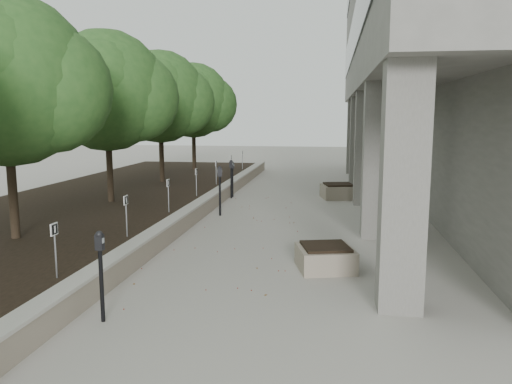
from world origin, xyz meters
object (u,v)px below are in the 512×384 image
Objects in this scene: planter_front at (325,257)px; crabapple_tree_2 at (7,117)px; crabapple_tree_4 at (160,116)px; planter_back at (338,191)px; crabapple_tree_3 at (107,117)px; parking_meter_4 at (233,179)px; parking_meter_5 at (231,179)px; parking_meter_2 at (101,277)px; crabapple_tree_5 at (193,116)px; parking_meter_3 at (220,191)px.

crabapple_tree_2 is at bearing 179.71° from planter_front.
crabapple_tree_4 is 7.91m from planter_back.
crabapple_tree_2 is 1.00× the size of crabapple_tree_3.
parking_meter_4 is 1.14× the size of planter_back.
planter_back is at bearing -6.35° from crabapple_tree_4.
crabapple_tree_4 reaches higher than parking_meter_5.
crabapple_tree_3 reaches higher than planter_back.
parking_meter_5 reaches higher than planter_back.
planter_front is (6.98, -10.04, -2.86)m from crabapple_tree_4.
parking_meter_2 is at bearing -81.25° from parking_meter_5.
crabapple_tree_3 is 3.79× the size of parking_meter_2.
crabapple_tree_5 reaches higher than parking_meter_4.
crabapple_tree_5 reaches higher than planter_back.
planter_front is (6.98, -0.04, -2.86)m from crabapple_tree_2.
crabapple_tree_2 is at bearing -145.02° from parking_meter_3.
crabapple_tree_3 reaches higher than parking_meter_3.
parking_meter_3 is 6.25m from planter_front.
parking_meter_2 is at bearing -110.08° from parking_meter_3.
parking_meter_5 is 1.22× the size of planter_back.
planter_front is at bearing -77.32° from parking_meter_3.
crabapple_tree_5 is 3.66× the size of parking_meter_5.
planter_back is at bearing -38.41° from crabapple_tree_5.
crabapple_tree_3 is 9.32m from parking_meter_2.
parking_meter_2 is at bearing -74.69° from crabapple_tree_4.
parking_meter_5 is (3.26, 3.57, -2.38)m from crabapple_tree_3.
parking_meter_5 is (3.26, -6.43, -2.38)m from crabapple_tree_5.
parking_meter_3 is 3.40m from parking_meter_5.
crabapple_tree_4 is at bearing 90.00° from crabapple_tree_2.
crabapple_tree_5 is 16.82m from planter_front.
parking_meter_2 reaches higher than planter_back.
crabapple_tree_4 is (0.00, 5.00, 0.00)m from crabapple_tree_3.
parking_meter_3 is 1.14× the size of parking_meter_4.
planter_back reaches higher than planter_front.
planter_front is at bearing -65.10° from crabapple_tree_5.
parking_meter_2 is 12.98m from planter_back.
crabapple_tree_2 and crabapple_tree_4 have the same top height.
crabapple_tree_2 reaches higher than planter_back.
crabapple_tree_2 is at bearing -101.45° from parking_meter_4.
crabapple_tree_2 is 15.00m from crabapple_tree_5.
parking_meter_2 reaches higher than planter_front.
parking_meter_3 is 1.07× the size of parking_meter_5.
crabapple_tree_3 is at bearing 144.18° from planter_front.
parking_meter_3 reaches higher than parking_meter_4.
crabapple_tree_4 is at bearing 124.81° from planter_front.
crabapple_tree_2 reaches higher than parking_meter_5.
crabapple_tree_2 is 12.09m from planter_back.
parking_meter_4 reaches higher than planter_back.
parking_meter_3 reaches higher than planter_back.
crabapple_tree_3 is at bearing -125.42° from parking_meter_5.
crabapple_tree_4 is 13.94m from parking_meter_2.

